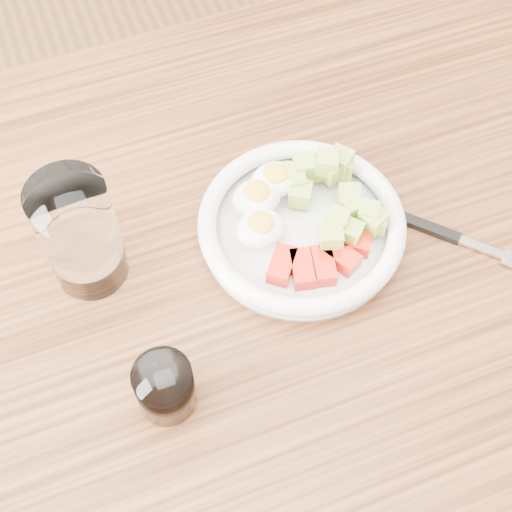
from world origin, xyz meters
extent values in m
plane|color=brown|center=(0.00, 0.00, 0.00)|extent=(4.00, 4.00, 0.00)
cube|color=brown|center=(0.65, 0.35, 0.36)|extent=(0.07, 0.07, 0.73)
cube|color=brown|center=(0.00, 0.00, 0.75)|extent=(1.50, 0.90, 0.04)
cylinder|color=white|center=(0.06, 0.04, 0.78)|extent=(0.24, 0.24, 0.01)
torus|color=white|center=(0.06, 0.04, 0.80)|extent=(0.25, 0.25, 0.02)
cube|color=red|center=(0.01, -0.01, 0.79)|extent=(0.05, 0.05, 0.02)
cube|color=red|center=(0.04, -0.02, 0.79)|extent=(0.04, 0.05, 0.02)
cube|color=red|center=(0.06, -0.03, 0.79)|extent=(0.04, 0.05, 0.02)
cube|color=red|center=(0.08, -0.02, 0.79)|extent=(0.04, 0.05, 0.02)
cube|color=red|center=(0.10, -0.01, 0.79)|extent=(0.05, 0.05, 0.02)
ellipsoid|color=white|center=(0.02, 0.08, 0.81)|extent=(0.06, 0.05, 0.03)
ellipsoid|color=yellow|center=(0.02, 0.08, 0.82)|extent=(0.03, 0.03, 0.01)
ellipsoid|color=white|center=(0.05, 0.10, 0.81)|extent=(0.06, 0.05, 0.03)
ellipsoid|color=yellow|center=(0.05, 0.10, 0.82)|extent=(0.03, 0.03, 0.01)
ellipsoid|color=white|center=(0.01, 0.04, 0.81)|extent=(0.06, 0.05, 0.03)
ellipsoid|color=yellow|center=(0.01, 0.04, 0.82)|extent=(0.03, 0.03, 0.01)
cube|color=#ABC049|center=(0.07, 0.09, 0.81)|extent=(0.04, 0.04, 0.03)
cube|color=#ABC049|center=(0.10, 0.00, 0.81)|extent=(0.03, 0.03, 0.02)
cube|color=#ABC049|center=(0.09, 0.01, 0.81)|extent=(0.03, 0.03, 0.02)
cube|color=#ABC049|center=(0.07, 0.07, 0.80)|extent=(0.04, 0.04, 0.03)
cube|color=#ABC049|center=(0.12, 0.05, 0.80)|extent=(0.03, 0.03, 0.03)
cube|color=#ABC049|center=(0.11, 0.09, 0.82)|extent=(0.04, 0.04, 0.03)
cube|color=#ABC049|center=(0.08, 0.00, 0.81)|extent=(0.03, 0.03, 0.03)
cube|color=#ABC049|center=(0.14, 0.00, 0.81)|extent=(0.03, 0.03, 0.02)
cube|color=#ABC049|center=(0.13, 0.01, 0.81)|extent=(0.03, 0.03, 0.02)
cube|color=#ABC049|center=(0.13, 0.09, 0.82)|extent=(0.04, 0.04, 0.03)
cube|color=#ABC049|center=(0.09, 0.10, 0.81)|extent=(0.03, 0.03, 0.03)
cube|color=#ABC049|center=(0.12, 0.09, 0.81)|extent=(0.03, 0.03, 0.02)
cube|color=#ABC049|center=(0.07, 0.09, 0.81)|extent=(0.02, 0.02, 0.02)
cube|color=#ABC049|center=(0.11, 0.10, 0.81)|extent=(0.03, 0.03, 0.03)
cube|color=#ABC049|center=(0.13, 0.00, 0.81)|extent=(0.04, 0.04, 0.03)
cube|color=#ABC049|center=(0.12, 0.02, 0.81)|extent=(0.02, 0.02, 0.02)
cube|color=#ABC049|center=(0.13, 0.09, 0.81)|extent=(0.03, 0.03, 0.03)
cube|color=black|center=(0.20, -0.01, 0.77)|extent=(0.08, 0.08, 0.01)
cube|color=silver|center=(0.25, -0.06, 0.77)|extent=(0.05, 0.05, 0.00)
cube|color=silver|center=(0.28, -0.09, 0.77)|extent=(0.03, 0.03, 0.00)
cylinder|color=white|center=(-0.19, 0.08, 0.85)|extent=(0.09, 0.09, 0.15)
cylinder|color=white|center=(-0.16, -0.11, 0.81)|extent=(0.06, 0.06, 0.07)
cylinder|color=black|center=(-0.16, -0.11, 0.80)|extent=(0.05, 0.05, 0.06)
camera|label=1|loc=(-0.16, -0.39, 1.50)|focal=50.00mm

